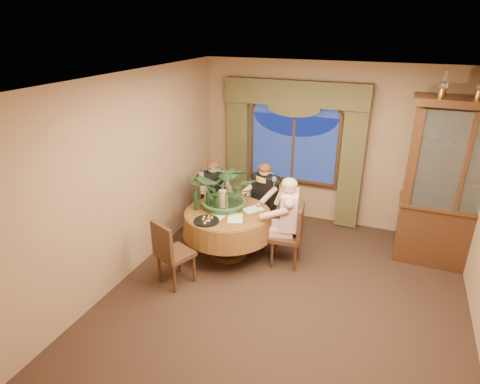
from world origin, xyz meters
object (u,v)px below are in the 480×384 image
at_px(chair_back, 217,203).
at_px(olive_bowl, 230,212).
at_px(person_pink, 289,221).
at_px(wine_bottle_2, 209,199).
at_px(oil_lamp_left, 444,83).
at_px(wine_bottle_0, 216,202).
at_px(wine_bottle_3, 207,196).
at_px(person_back, 213,196).
at_px(person_scarf, 265,200).
at_px(china_cabinet, 458,187).
at_px(stoneware_vase, 223,199).
at_px(chair_right, 286,235).
at_px(dining_table, 228,233).
at_px(chair_back_right, 259,207).
at_px(chair_front_left, 176,252).
at_px(wine_bottle_1, 196,200).
at_px(centerpiece_plant, 227,167).

xyz_separation_m(chair_back, olive_bowl, (0.59, -0.78, 0.29)).
height_order(person_pink, wine_bottle_2, person_pink).
distance_m(oil_lamp_left, chair_back, 3.86).
xyz_separation_m(wine_bottle_0, wine_bottle_3, (-0.24, 0.16, 0.00)).
xyz_separation_m(person_back, person_scarf, (0.87, 0.14, 0.01)).
height_order(oil_lamp_left, wine_bottle_0, oil_lamp_left).
bearing_deg(china_cabinet, person_scarf, -175.95).
distance_m(china_cabinet, stoneware_vase, 3.35).
relative_size(oil_lamp_left, chair_right, 0.35).
relative_size(dining_table, person_pink, 1.02).
bearing_deg(person_back, person_scarf, 149.77).
relative_size(chair_back_right, chair_front_left, 1.00).
bearing_deg(oil_lamp_left, stoneware_vase, -161.25).
xyz_separation_m(chair_right, wine_bottle_3, (-1.27, -0.03, 0.44)).
bearing_deg(china_cabinet, person_pink, -158.91).
height_order(chair_right, chair_front_left, same).
bearing_deg(oil_lamp_left, dining_table, -158.76).
bearing_deg(chair_back, dining_table, 90.00).
bearing_deg(wine_bottle_3, person_scarf, 48.03).
distance_m(oil_lamp_left, olive_bowl, 3.37).
bearing_deg(china_cabinet, person_back, -174.77).
bearing_deg(dining_table, wine_bottle_3, 169.10).
bearing_deg(chair_right, wine_bottle_1, 92.80).
distance_m(chair_front_left, wine_bottle_2, 1.01).
xyz_separation_m(chair_right, wine_bottle_2, (-1.20, -0.12, 0.44)).
height_order(olive_bowl, wine_bottle_2, wine_bottle_2).
distance_m(wine_bottle_0, wine_bottle_1, 0.33).
bearing_deg(person_scarf, wine_bottle_2, 74.28).
xyz_separation_m(person_scarf, olive_bowl, (-0.25, -0.87, 0.13)).
xyz_separation_m(dining_table, person_pink, (0.90, 0.19, 0.30)).
xyz_separation_m(person_pink, stoneware_vase, (-1.01, -0.10, 0.22)).
bearing_deg(wine_bottle_1, chair_back_right, 55.45).
xyz_separation_m(centerpiece_plant, wine_bottle_2, (-0.23, -0.16, -0.49)).
height_order(chair_back, person_pink, person_pink).
xyz_separation_m(dining_table, wine_bottle_0, (-0.14, -0.09, 0.54)).
relative_size(dining_table, china_cabinet, 0.56).
bearing_deg(wine_bottle_1, chair_back, 94.85).
distance_m(centerpiece_plant, wine_bottle_3, 0.58).
relative_size(dining_table, person_back, 1.09).
bearing_deg(olive_bowl, person_pink, 14.90).
xyz_separation_m(oil_lamp_left, wine_bottle_2, (-2.96, -1.05, -1.72)).
bearing_deg(wine_bottle_3, centerpiece_plant, 14.10).
relative_size(chair_right, stoneware_vase, 3.34).
bearing_deg(wine_bottle_0, chair_right, 10.66).
relative_size(dining_table, oil_lamp_left, 4.06).
xyz_separation_m(chair_front_left, person_pink, (1.28, 1.11, 0.19)).
bearing_deg(wine_bottle_0, person_pink, 15.03).
distance_m(person_pink, wine_bottle_2, 1.25).
relative_size(chair_front_left, person_pink, 0.71).
distance_m(chair_back, wine_bottle_3, 0.82).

